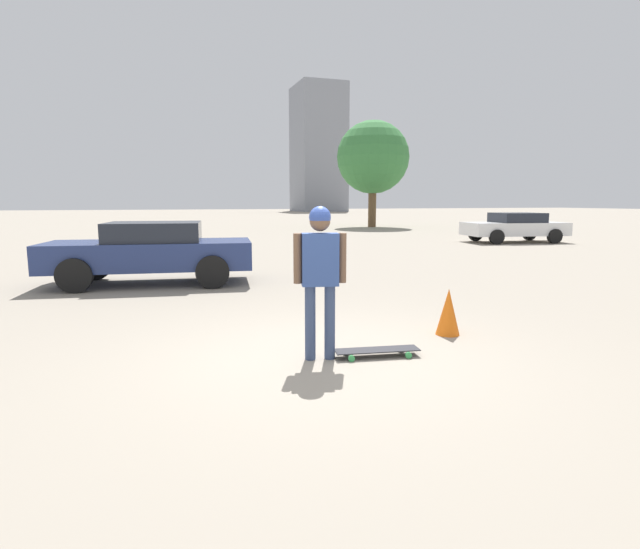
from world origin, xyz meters
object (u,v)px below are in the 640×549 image
(person, at_px, (320,264))
(skateboard, at_px, (377,350))
(traffic_cone, at_px, (448,312))
(car_parked_far, at_px, (515,227))
(car_parked_near, at_px, (151,251))

(person, relative_size, skateboard, 1.72)
(traffic_cone, bearing_deg, car_parked_far, 47.42)
(skateboard, xyz_separation_m, car_parked_far, (12.81, 13.07, 0.62))
(skateboard, bearing_deg, car_parked_far, -125.72)
(person, height_order, skateboard, person)
(car_parked_near, height_order, car_parked_far, car_parked_near)
(car_parked_far, height_order, traffic_cone, car_parked_far)
(person, bearing_deg, car_parked_near, 118.38)
(person, distance_m, skateboard, 1.23)
(car_parked_near, relative_size, traffic_cone, 7.09)
(car_parked_far, distance_m, traffic_cone, 16.97)
(car_parked_near, height_order, traffic_cone, car_parked_near)
(car_parked_near, distance_m, traffic_cone, 6.89)
(skateboard, relative_size, traffic_cone, 1.60)
(car_parked_near, bearing_deg, person, 113.90)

